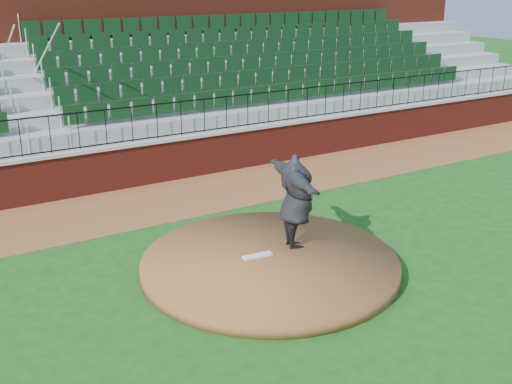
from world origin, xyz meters
The scene contains 10 objects.
ground centered at (0.00, 0.00, 0.00)m, with size 90.00×90.00×0.00m, color #164914.
warning_track centered at (0.00, 5.40, 0.01)m, with size 34.00×3.20×0.01m, color brown.
field_wall centered at (0.00, 7.00, 0.60)m, with size 34.00×0.35×1.20m, color maroon.
wall_cap centered at (0.00, 7.00, 1.25)m, with size 34.00×0.45×0.10m, color #B7B7B7.
wall_railing centered at (0.00, 7.00, 1.80)m, with size 34.00×0.05×1.00m, color black, non-canonical shape.
seating_stands centered at (0.00, 9.72, 2.30)m, with size 34.00×5.10×4.60m, color gray, non-canonical shape.
concourse_wall centered at (0.00, 12.52, 2.75)m, with size 34.00×0.50×5.50m, color maroon.
pitchers_mound centered at (-0.35, 0.37, 0.12)m, with size 5.32×5.32×0.25m, color brown.
pitching_rubber centered at (-0.52, 0.58, 0.27)m, with size 0.63×0.16×0.04m, color white.
pitcher centered at (0.45, 0.62, 1.28)m, with size 2.53×0.69×2.06m, color black.
Camera 1 is at (-6.62, -9.47, 5.77)m, focal length 43.71 mm.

